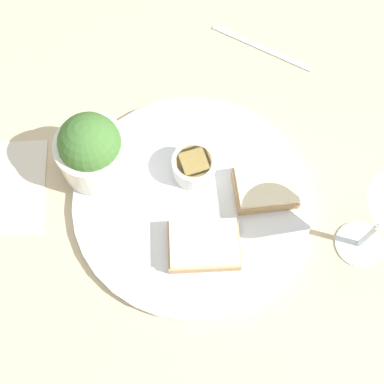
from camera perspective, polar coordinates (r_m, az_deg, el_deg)
ground_plane at (r=0.69m, az=-0.00°, el=-1.12°), size 4.00×4.00×0.00m
dinner_plate at (r=0.68m, az=-0.00°, el=-0.89°), size 0.34×0.34×0.01m
salad_bowl at (r=0.67m, az=-11.76°, el=4.95°), size 0.10×0.10×0.11m
sauce_ramekin at (r=0.67m, az=-0.17°, el=3.15°), size 0.06×0.06×0.03m
cheese_toast_near at (r=0.64m, az=1.42°, el=-6.32°), size 0.10×0.08×0.03m
cheese_toast_far at (r=0.67m, az=8.70°, el=0.51°), size 0.10×0.08×0.03m
fork at (r=0.83m, az=8.21°, el=16.61°), size 0.17×0.08×0.01m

